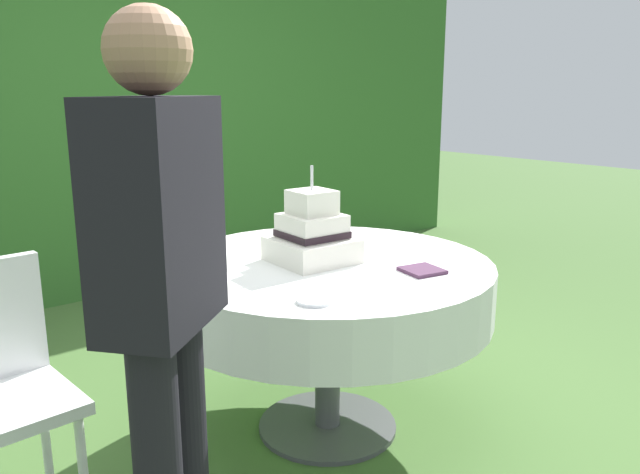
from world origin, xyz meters
name	(u,v)px	position (x,y,z in m)	size (l,w,h in m)	color
ground_plane	(327,427)	(0.00, 0.00, 0.00)	(20.00, 20.00, 0.00)	#476B33
foliage_hedge	(88,110)	(0.00, 2.57, 1.28)	(6.95, 0.49, 2.55)	#336628
cake_table	(328,288)	(0.00, 0.00, 0.63)	(1.32, 1.32, 0.74)	#4C4C51
wedding_cake	(312,235)	(-0.04, 0.04, 0.85)	(0.32, 0.31, 0.39)	white
serving_plate_near	(315,301)	(-0.36, -0.36, 0.75)	(0.12, 0.12, 0.01)	white
serving_plate_far	(213,269)	(-0.43, 0.17, 0.75)	(0.12, 0.12, 0.01)	white
napkin_stack	(422,270)	(0.17, -0.35, 0.75)	(0.14, 0.14, 0.01)	#4C2D47
standing_person	(163,295)	(-0.95, -0.49, 0.93)	(0.41, 0.38, 1.60)	black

